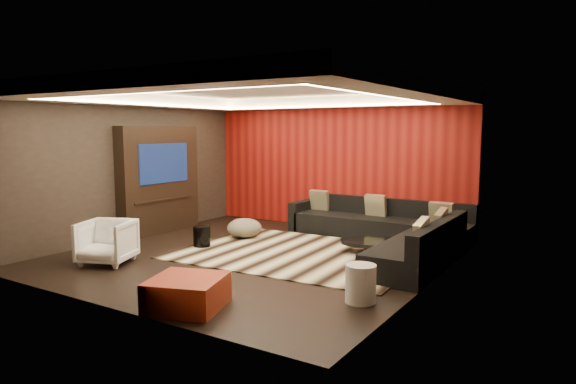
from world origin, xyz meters
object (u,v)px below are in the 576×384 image
Objects in this scene: coffee_table at (378,247)px; drum_stool at (202,236)px; armchair at (107,242)px; orange_ottoman at (187,293)px; white_side_table at (361,284)px; sectional_sofa at (392,233)px.

drum_stool is (-2.93, -1.19, 0.07)m from coffee_table.
armchair is at bearing -140.19° from coffee_table.
coffee_table is 4.48m from armchair.
orange_ottoman is at bearing -40.74° from armchair.
sectional_sofa is (-0.77, 3.07, 0.02)m from white_side_table.
armchair reaches higher than coffee_table.
sectional_sofa is at bearing 23.59° from armchair.
coffee_table is 2.53m from white_side_table.
white_side_table reaches higher than orange_ottoman.
coffee_table is 0.67m from sectional_sofa.
white_side_table is at bearing -16.07° from armchair.
coffee_table is 3.58× the size of drum_stool.
sectional_sofa is at bearing 78.21° from orange_ottoman.
sectional_sofa is at bearing 90.99° from coffee_table.
white_side_table is at bearing -76.00° from sectional_sofa.
armchair reaches higher than drum_stool.
white_side_table is 0.13× the size of sectional_sofa.
orange_ottoman is 1.08× the size of armchair.
orange_ottoman is (2.01, -2.51, -0.02)m from drum_stool.
armchair reaches higher than orange_ottoman.
coffee_table is 1.70× the size of armchair.
drum_stool is at bearing 128.60° from orange_ottoman.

